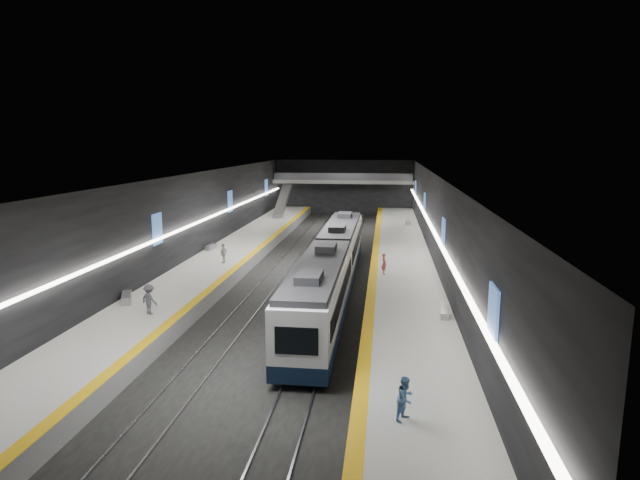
# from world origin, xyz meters

# --- Properties ---
(ground) EXTENTS (70.00, 70.00, 0.00)m
(ground) POSITION_xyz_m (0.00, 0.00, 0.00)
(ground) COLOR black
(ground) RESTS_ON ground
(ceiling) EXTENTS (20.00, 70.00, 0.04)m
(ceiling) POSITION_xyz_m (0.00, 0.00, 8.00)
(ceiling) COLOR beige
(ceiling) RESTS_ON wall_left
(wall_left) EXTENTS (0.04, 70.00, 8.00)m
(wall_left) POSITION_xyz_m (-10.00, 0.00, 4.00)
(wall_left) COLOR black
(wall_left) RESTS_ON ground
(wall_right) EXTENTS (0.04, 70.00, 8.00)m
(wall_right) POSITION_xyz_m (10.00, 0.00, 4.00)
(wall_right) COLOR black
(wall_right) RESTS_ON ground
(wall_back) EXTENTS (20.00, 0.04, 8.00)m
(wall_back) POSITION_xyz_m (0.00, 35.00, 4.00)
(wall_back) COLOR black
(wall_back) RESTS_ON ground
(platform_left) EXTENTS (5.00, 70.00, 1.00)m
(platform_left) POSITION_xyz_m (-7.50, 0.00, 0.50)
(platform_left) COLOR slate
(platform_left) RESTS_ON ground
(tile_surface_left) EXTENTS (5.00, 70.00, 0.02)m
(tile_surface_left) POSITION_xyz_m (-7.50, 0.00, 1.01)
(tile_surface_left) COLOR #A0A09B
(tile_surface_left) RESTS_ON platform_left
(tactile_strip_left) EXTENTS (0.60, 70.00, 0.02)m
(tactile_strip_left) POSITION_xyz_m (-5.30, 0.00, 1.02)
(tactile_strip_left) COLOR #DFA50B
(tactile_strip_left) RESTS_ON platform_left
(platform_right) EXTENTS (5.00, 70.00, 1.00)m
(platform_right) POSITION_xyz_m (7.50, 0.00, 0.50)
(platform_right) COLOR slate
(platform_right) RESTS_ON ground
(tile_surface_right) EXTENTS (5.00, 70.00, 0.02)m
(tile_surface_right) POSITION_xyz_m (7.50, 0.00, 1.01)
(tile_surface_right) COLOR #A0A09B
(tile_surface_right) RESTS_ON platform_right
(tactile_strip_right) EXTENTS (0.60, 70.00, 0.02)m
(tactile_strip_right) POSITION_xyz_m (5.30, 0.00, 1.02)
(tactile_strip_right) COLOR #DFA50B
(tactile_strip_right) RESTS_ON platform_right
(rails) EXTENTS (6.52, 70.00, 0.12)m
(rails) POSITION_xyz_m (-0.00, 0.00, 0.06)
(rails) COLOR gray
(rails) RESTS_ON ground
(train) EXTENTS (2.69, 30.04, 3.60)m
(train) POSITION_xyz_m (2.50, -7.66, 2.20)
(train) COLOR #0D1A31
(train) RESTS_ON ground
(ad_posters) EXTENTS (19.94, 53.50, 2.20)m
(ad_posters) POSITION_xyz_m (-0.00, 1.00, 4.50)
(ad_posters) COLOR #3F6DBF
(ad_posters) RESTS_ON wall_left
(cove_light_left) EXTENTS (0.25, 68.60, 0.12)m
(cove_light_left) POSITION_xyz_m (-9.80, 0.00, 3.80)
(cove_light_left) COLOR white
(cove_light_left) RESTS_ON wall_left
(cove_light_right) EXTENTS (0.25, 68.60, 0.12)m
(cove_light_right) POSITION_xyz_m (9.80, 0.00, 3.80)
(cove_light_right) COLOR white
(cove_light_right) RESTS_ON wall_right
(mezzanine_bridge) EXTENTS (20.00, 3.00, 1.50)m
(mezzanine_bridge) POSITION_xyz_m (0.00, 32.93, 5.04)
(mezzanine_bridge) COLOR gray
(mezzanine_bridge) RESTS_ON wall_left
(escalator) EXTENTS (1.20, 7.50, 3.92)m
(escalator) POSITION_xyz_m (-7.50, 26.00, 2.90)
(escalator) COLOR #99999E
(escalator) RESTS_ON platform_left
(bench_left_near) EXTENTS (1.30, 1.98, 0.47)m
(bench_left_near) POSITION_xyz_m (-9.41, -14.03, 1.24)
(bench_left_near) COLOR #99999E
(bench_left_near) RESTS_ON platform_left
(bench_left_far) EXTENTS (0.57, 1.77, 0.43)m
(bench_left_far) POSITION_xyz_m (-9.50, 2.09, 1.21)
(bench_left_far) COLOR #99999E
(bench_left_far) RESTS_ON platform_left
(bench_right_near) EXTENTS (0.64, 1.65, 0.39)m
(bench_right_near) POSITION_xyz_m (9.50, -14.49, 1.20)
(bench_right_near) COLOR #99999E
(bench_right_near) RESTS_ON platform_right
(bench_right_far) EXTENTS (0.70, 2.05, 0.49)m
(bench_right_far) POSITION_xyz_m (8.78, 19.57, 1.25)
(bench_right_far) COLOR #99999E
(bench_right_far) RESTS_ON platform_right
(passenger_right_a) EXTENTS (0.55, 0.66, 1.54)m
(passenger_right_a) POSITION_xyz_m (6.07, -5.21, 1.77)
(passenger_right_a) COLOR #BC5846
(passenger_right_a) RESTS_ON platform_right
(passenger_right_b) EXTENTS (0.93, 0.97, 1.58)m
(passenger_right_b) POSITION_xyz_m (6.91, -26.16, 1.79)
(passenger_right_b) COLOR #5482B6
(passenger_right_b) RESTS_ON platform_right
(passenger_left_a) EXTENTS (0.56, 1.00, 1.61)m
(passenger_left_a) POSITION_xyz_m (-6.67, -3.16, 1.80)
(passenger_left_a) COLOR beige
(passenger_left_a) RESTS_ON platform_left
(passenger_left_b) EXTENTS (1.26, 1.03, 1.70)m
(passenger_left_b) POSITION_xyz_m (-6.95, -16.16, 1.85)
(passenger_left_b) COLOR #47484F
(passenger_left_b) RESTS_ON platform_left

